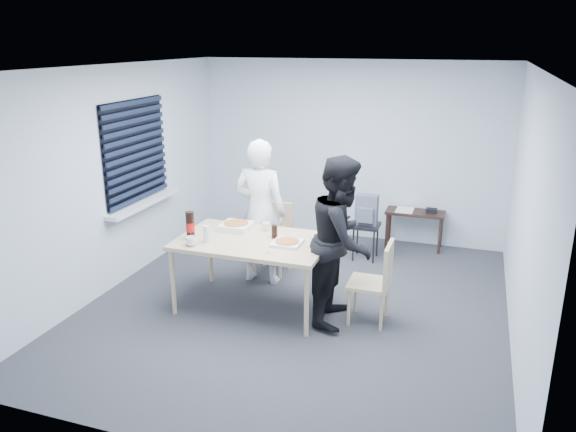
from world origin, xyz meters
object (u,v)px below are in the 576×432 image
(backpack, at_px, (367,210))
(soda_bottle, at_px, (190,226))
(dining_table, at_px, (253,245))
(mug_a, at_px, (192,241))
(person_white, at_px, (260,212))
(stool, at_px, (366,232))
(chair_far, at_px, (274,233))
(side_table, at_px, (415,217))
(chair_right, at_px, (378,277))
(person_black, at_px, (342,240))
(mug_b, at_px, (266,226))

(backpack, distance_m, soda_bottle, 2.52)
(backpack, bearing_deg, soda_bottle, -137.81)
(dining_table, xyz_separation_m, mug_a, (-0.54, -0.37, 0.11))
(person_white, xyz_separation_m, stool, (1.08, 1.12, -0.50))
(dining_table, height_order, person_white, person_white)
(chair_far, relative_size, backpack, 2.19)
(chair_far, distance_m, side_table, 2.14)
(chair_right, bearing_deg, person_white, 157.90)
(stool, relative_size, mug_a, 4.01)
(dining_table, distance_m, chair_far, 1.06)
(person_black, relative_size, mug_a, 14.39)
(chair_right, bearing_deg, stool, 104.82)
(side_table, height_order, soda_bottle, soda_bottle)
(dining_table, height_order, mug_b, mug_b)
(person_white, bearing_deg, mug_b, 120.89)
(backpack, bearing_deg, person_black, -97.06)
(side_table, distance_m, soda_bottle, 3.42)
(stool, bearing_deg, soda_bottle, -128.02)
(chair_far, distance_m, stool, 1.29)
(mug_a, xyz_separation_m, mug_b, (0.57, 0.71, -0.00))
(dining_table, height_order, backpack, backpack)
(dining_table, distance_m, backpack, 2.01)
(dining_table, xyz_separation_m, mug_b, (0.03, 0.34, 0.11))
(chair_far, bearing_deg, chair_right, -33.20)
(chair_right, height_order, person_white, person_white)
(chair_right, height_order, mug_b, chair_right)
(person_white, bearing_deg, backpack, -134.17)
(mug_a, bearing_deg, chair_far, 73.73)
(chair_far, bearing_deg, person_white, -97.83)
(person_white, height_order, person_black, same)
(person_black, distance_m, backpack, 1.77)
(mug_a, distance_m, mug_b, 0.91)
(person_black, bearing_deg, mug_a, 105.02)
(chair_far, height_order, stool, chair_far)
(mug_a, bearing_deg, stool, 56.52)
(dining_table, height_order, soda_bottle, soda_bottle)
(dining_table, bearing_deg, backpack, 63.35)
(mug_b, bearing_deg, side_table, 55.57)
(stool, distance_m, mug_b, 1.77)
(stool, relative_size, mug_b, 4.93)
(side_table, bearing_deg, backpack, -131.21)
(dining_table, bearing_deg, person_black, 1.98)
(chair_right, distance_m, stool, 1.81)
(chair_far, height_order, soda_bottle, soda_bottle)
(chair_far, height_order, mug_a, chair_far)
(mug_b, bearing_deg, chair_right, -11.89)
(mug_a, bearing_deg, person_black, 15.02)
(side_table, relative_size, stool, 1.65)
(person_black, relative_size, backpack, 4.35)
(stool, distance_m, backpack, 0.31)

